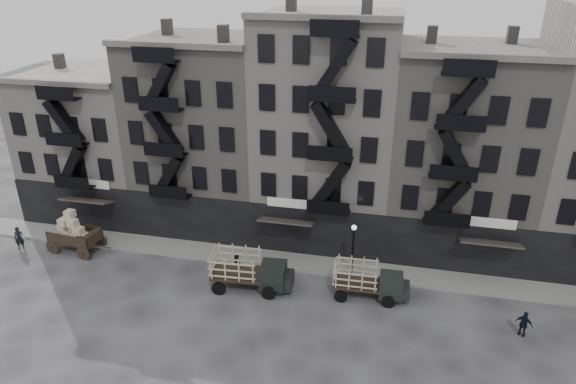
% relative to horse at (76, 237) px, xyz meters
% --- Properties ---
extents(ground, '(140.00, 140.00, 0.00)m').
position_rel_horse_xyz_m(ground, '(18.50, -2.60, -0.71)').
color(ground, '#38383A').
rests_on(ground, ground).
extents(sidewalk, '(55.00, 2.50, 0.15)m').
position_rel_horse_xyz_m(sidewalk, '(18.50, 1.15, -0.64)').
color(sidewalk, slate).
rests_on(sidewalk, ground).
extents(building_west, '(10.00, 11.35, 13.20)m').
position_rel_horse_xyz_m(building_west, '(-1.50, 7.23, 5.29)').
color(building_west, '#A9A39B').
rests_on(building_west, ground).
extents(building_midwest, '(10.00, 11.35, 16.20)m').
position_rel_horse_xyz_m(building_midwest, '(8.50, 7.23, 6.79)').
color(building_midwest, slate).
rests_on(building_midwest, ground).
extents(building_center, '(10.00, 11.35, 18.20)m').
position_rel_horse_xyz_m(building_center, '(18.50, 7.22, 7.79)').
color(building_center, '#A9A39B').
rests_on(building_center, ground).
extents(building_mideast, '(10.00, 11.35, 16.20)m').
position_rel_horse_xyz_m(building_mideast, '(28.50, 7.23, 6.79)').
color(building_mideast, slate).
rests_on(building_mideast, ground).
extents(lamp_post, '(0.36, 0.36, 4.28)m').
position_rel_horse_xyz_m(lamp_post, '(21.50, 0.00, 2.07)').
color(lamp_post, black).
rests_on(lamp_post, ground).
extents(horse, '(1.69, 0.78, 1.43)m').
position_rel_horse_xyz_m(horse, '(0.00, 0.00, 0.00)').
color(horse, beige).
rests_on(horse, ground).
extents(wagon, '(4.12, 2.52, 3.32)m').
position_rel_horse_xyz_m(wagon, '(0.39, -0.74, 1.18)').
color(wagon, black).
rests_on(wagon, ground).
extents(stake_truck_west, '(5.60, 2.58, 2.75)m').
position_rel_horse_xyz_m(stake_truck_west, '(14.88, -2.59, 0.85)').
color(stake_truck_west, black).
rests_on(stake_truck_west, ground).
extents(stake_truck_east, '(4.97, 2.16, 2.46)m').
position_rel_horse_xyz_m(stake_truck_east, '(22.81, -1.82, 0.69)').
color(stake_truck_east, black).
rests_on(stake_truck_east, ground).
extents(pedestrian_west, '(0.81, 0.72, 1.86)m').
position_rel_horse_xyz_m(pedestrian_west, '(-3.89, -1.48, 0.21)').
color(pedestrian_west, black).
rests_on(pedestrian_west, ground).
extents(pedestrian_mid, '(1.04, 0.96, 1.71)m').
position_rel_horse_xyz_m(pedestrian_mid, '(13.55, -1.42, 0.14)').
color(pedestrian_mid, black).
rests_on(pedestrian_mid, ground).
extents(policeman, '(1.08, 0.83, 1.71)m').
position_rel_horse_xyz_m(policeman, '(32.10, -3.73, 0.14)').
color(policeman, black).
rests_on(policeman, ground).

